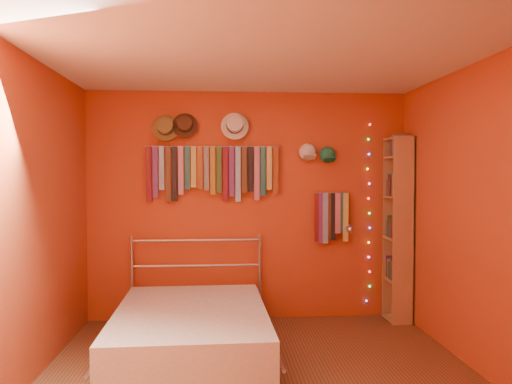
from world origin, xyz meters
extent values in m
plane|color=#572F1E|center=(0.00, 0.00, 0.00)|extent=(3.50, 3.50, 0.00)
cube|color=#A12E1A|center=(0.00, 1.75, 1.25)|extent=(3.50, 0.02, 2.50)
cube|color=#A12E1A|center=(1.75, 0.00, 1.25)|extent=(0.02, 3.50, 2.50)
cube|color=#A12E1A|center=(-1.75, 0.00, 1.25)|extent=(0.02, 3.50, 2.50)
cube|color=white|center=(0.00, 0.00, 2.50)|extent=(3.50, 3.50, 0.02)
cylinder|color=#ADAEB2|center=(-0.39, 1.70, 1.90)|extent=(1.45, 0.01, 0.01)
cube|color=#5E0E1A|center=(-1.07, 1.69, 1.60)|extent=(0.06, 0.01, 0.60)
cube|color=#431964|center=(-1.01, 1.68, 1.62)|extent=(0.06, 0.01, 0.55)
cube|color=#6998BB|center=(-0.94, 1.68, 1.66)|extent=(0.06, 0.01, 0.47)
cube|color=#472917|center=(-0.87, 1.69, 1.60)|extent=(0.06, 0.01, 0.59)
cube|color=black|center=(-0.80, 1.68, 1.60)|extent=(0.06, 0.01, 0.59)
cube|color=#BF5F8D|center=(-0.73, 1.68, 1.64)|extent=(0.06, 0.01, 0.52)
cube|color=#185653|center=(-0.66, 1.69, 1.66)|extent=(0.06, 0.01, 0.47)
cube|color=#B5AD48|center=(-0.60, 1.68, 1.68)|extent=(0.06, 0.01, 0.44)
cube|color=brown|center=(-0.53, 1.68, 1.67)|extent=(0.06, 0.01, 0.46)
cube|color=navy|center=(-0.46, 1.69, 1.66)|extent=(0.06, 0.01, 0.47)
cube|color=olive|center=(-0.39, 1.68, 1.64)|extent=(0.06, 0.01, 0.52)
cube|color=#2A4A1D|center=(-0.32, 1.68, 1.65)|extent=(0.06, 0.01, 0.50)
cube|color=maroon|center=(-0.25, 1.69, 1.60)|extent=(0.06, 0.01, 0.59)
cube|color=#43175E|center=(-0.18, 1.68, 1.63)|extent=(0.06, 0.01, 0.54)
cube|color=#739BCD|center=(-0.12, 1.68, 1.60)|extent=(0.06, 0.01, 0.60)
cube|color=#462B17|center=(-0.05, 1.69, 1.65)|extent=(0.06, 0.01, 0.50)
cube|color=black|center=(0.02, 1.68, 1.65)|extent=(0.06, 0.01, 0.49)
cube|color=#A15079|center=(0.09, 1.68, 1.61)|extent=(0.06, 0.01, 0.58)
cube|color=#185554|center=(0.16, 1.69, 1.63)|extent=(0.06, 0.01, 0.54)
cube|color=#B2A547|center=(0.23, 1.68, 1.66)|extent=(0.06, 0.01, 0.47)
cube|color=maroon|center=(0.30, 1.68, 1.64)|extent=(0.06, 0.01, 0.52)
cylinder|color=#ADAEB2|center=(0.92, 1.70, 1.39)|extent=(0.40, 0.01, 0.01)
cube|color=maroon|center=(0.76, 1.69, 1.12)|extent=(0.06, 0.01, 0.54)
cube|color=#531965|center=(0.80, 1.68, 1.11)|extent=(0.06, 0.01, 0.55)
cube|color=#6B82BE|center=(0.85, 1.68, 1.11)|extent=(0.06, 0.01, 0.56)
cube|color=#472F17|center=(0.90, 1.69, 1.13)|extent=(0.06, 0.01, 0.51)
cube|color=black|center=(0.94, 1.68, 1.13)|extent=(0.06, 0.01, 0.53)
cube|color=#B05876|center=(0.99, 1.68, 1.17)|extent=(0.06, 0.01, 0.45)
cube|color=#185557|center=(1.03, 1.69, 1.17)|extent=(0.06, 0.01, 0.45)
cube|color=#C6CA51|center=(1.08, 1.68, 1.12)|extent=(0.06, 0.01, 0.54)
cylinder|color=olive|center=(-0.89, 1.69, 2.09)|extent=(0.29, 0.07, 0.28)
cylinder|color=olive|center=(-0.89, 1.64, 2.11)|extent=(0.17, 0.14, 0.19)
cylinder|color=#332314|center=(-0.89, 1.67, 2.10)|extent=(0.17, 0.06, 0.17)
cylinder|color=#462919|center=(-0.69, 1.69, 2.12)|extent=(0.28, 0.07, 0.27)
cylinder|color=#462919|center=(-0.69, 1.64, 2.13)|extent=(0.16, 0.14, 0.18)
cylinder|color=black|center=(-0.69, 1.67, 2.13)|extent=(0.17, 0.06, 0.17)
cylinder|color=silver|center=(-0.15, 1.69, 2.12)|extent=(0.30, 0.07, 0.30)
cylinder|color=silver|center=(-0.15, 1.64, 2.13)|extent=(0.18, 0.15, 0.20)
cylinder|color=black|center=(-0.15, 1.66, 2.12)|extent=(0.18, 0.06, 0.18)
ellipsoid|color=silver|center=(0.65, 1.70, 1.84)|extent=(0.19, 0.14, 0.19)
cube|color=silver|center=(0.65, 1.59, 1.78)|extent=(0.13, 0.10, 0.05)
ellipsoid|color=#1C7F58|center=(0.87, 1.70, 1.81)|extent=(0.18, 0.13, 0.18)
cube|color=#1C7F58|center=(0.87, 1.59, 1.76)|extent=(0.13, 0.09, 0.05)
sphere|color=#FF3333|center=(1.35, 1.71, 2.15)|extent=(0.02, 0.02, 0.02)
sphere|color=#33FF4C|center=(1.33, 1.71, 1.99)|extent=(0.02, 0.02, 0.02)
sphere|color=#4C66FF|center=(1.34, 1.71, 1.82)|extent=(0.02, 0.02, 0.02)
sphere|color=yellow|center=(1.33, 1.71, 1.66)|extent=(0.02, 0.02, 0.02)
sphere|color=#FF4CCC|center=(1.35, 1.71, 1.49)|extent=(0.02, 0.02, 0.02)
sphere|color=#FF3333|center=(1.34, 1.71, 1.33)|extent=(0.02, 0.02, 0.02)
sphere|color=#33FF4C|center=(1.35, 1.71, 1.16)|extent=(0.02, 0.02, 0.02)
sphere|color=#4C66FF|center=(1.36, 1.71, 1.00)|extent=(0.02, 0.02, 0.02)
sphere|color=yellow|center=(1.35, 1.71, 0.83)|extent=(0.02, 0.02, 0.02)
sphere|color=#FF4CCC|center=(1.35, 1.71, 0.67)|extent=(0.02, 0.02, 0.02)
sphere|color=#FF3333|center=(1.36, 1.71, 0.50)|extent=(0.02, 0.02, 0.02)
sphere|color=#33FF4C|center=(1.36, 1.71, 0.34)|extent=(0.02, 0.02, 0.02)
sphere|color=#4C66FF|center=(1.33, 1.71, 0.18)|extent=(0.02, 0.02, 0.02)
cylinder|color=#ADAEB2|center=(1.07, 1.73, 0.99)|extent=(0.04, 0.03, 0.04)
cylinder|color=#ADAEB2|center=(1.07, 1.60, 1.02)|extent=(0.01, 0.27, 0.08)
sphere|color=white|center=(1.07, 1.47, 1.01)|extent=(0.07, 0.07, 0.07)
cube|color=#A27449|center=(1.62, 1.37, 1.00)|extent=(0.24, 0.02, 2.00)
cube|color=#A27449|center=(1.62, 1.69, 1.00)|extent=(0.24, 0.02, 2.00)
cube|color=#A27449|center=(1.74, 1.53, 1.00)|extent=(0.02, 0.34, 2.00)
cube|color=#A27449|center=(1.62, 1.53, 0.02)|extent=(0.24, 0.32, 0.02)
cube|color=#A27449|center=(1.62, 1.53, 0.45)|extent=(0.24, 0.32, 0.02)
cube|color=#A27449|center=(1.62, 1.53, 0.90)|extent=(0.24, 0.32, 0.02)
cube|color=#A27449|center=(1.62, 1.53, 1.35)|extent=(0.24, 0.32, 0.02)
cube|color=#A27449|center=(1.62, 1.53, 1.78)|extent=(0.24, 0.32, 0.02)
cube|color=#A27449|center=(1.62, 1.53, 1.98)|extent=(0.24, 0.32, 0.02)
cylinder|color=#ADAEB2|center=(-1.26, 1.65, 0.47)|extent=(0.04, 0.04, 0.93)
cylinder|color=#ADAEB2|center=(0.12, 1.65, 0.47)|extent=(0.04, 0.04, 0.93)
cylinder|color=#ADAEB2|center=(-0.57, 1.65, 0.34)|extent=(1.38, 0.02, 0.02)
cylinder|color=#ADAEB2|center=(-0.57, 1.65, 0.61)|extent=(1.38, 0.02, 0.02)
cylinder|color=#ADAEB2|center=(-0.57, 1.65, 0.89)|extent=(1.38, 0.02, 0.02)
cube|color=beige|center=(-0.57, 0.67, 0.22)|extent=(1.35, 1.90, 0.37)
cylinder|color=#ADAEB2|center=(-1.26, 0.67, 0.20)|extent=(0.07, 1.87, 0.03)
cylinder|color=#ADAEB2|center=(0.12, 0.67, 0.20)|extent=(0.07, 1.87, 0.03)
camera|label=1|loc=(-0.31, -3.73, 1.59)|focal=35.00mm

